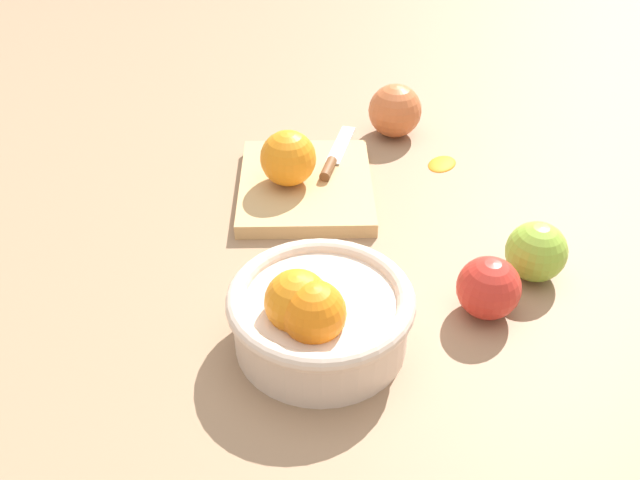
% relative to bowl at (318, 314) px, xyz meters
% --- Properties ---
extents(ground_plane, '(2.40, 2.40, 0.00)m').
position_rel_bowl_xyz_m(ground_plane, '(0.19, -0.07, -0.04)').
color(ground_plane, '#997556').
extents(bowl, '(0.19, 0.19, 0.10)m').
position_rel_bowl_xyz_m(bowl, '(0.00, 0.00, 0.00)').
color(bowl, beige).
rests_on(bowl, ground_plane).
extents(cutting_board, '(0.24, 0.21, 0.02)m').
position_rel_bowl_xyz_m(cutting_board, '(0.29, -0.04, -0.03)').
color(cutting_board, tan).
rests_on(cutting_board, ground_plane).
extents(orange_on_board, '(0.07, 0.07, 0.07)m').
position_rel_bowl_xyz_m(orange_on_board, '(0.28, -0.02, 0.01)').
color(orange_on_board, orange).
rests_on(orange_on_board, cutting_board).
extents(knife, '(0.15, 0.08, 0.01)m').
position_rel_bowl_xyz_m(knife, '(0.33, -0.09, -0.02)').
color(knife, silver).
rests_on(knife, cutting_board).
extents(apple_front_left, '(0.07, 0.07, 0.07)m').
position_rel_bowl_xyz_m(apple_front_left, '(0.01, -0.19, -0.01)').
color(apple_front_left, red).
rests_on(apple_front_left, ground_plane).
extents(apple_front_left_2, '(0.07, 0.07, 0.07)m').
position_rel_bowl_xyz_m(apple_front_left_2, '(0.06, -0.26, -0.01)').
color(apple_front_left_2, '#8EB738').
rests_on(apple_front_left_2, ground_plane).
extents(apple_front_right, '(0.08, 0.08, 0.08)m').
position_rel_bowl_xyz_m(apple_front_right, '(0.42, -0.20, -0.00)').
color(apple_front_right, '#CC6638').
rests_on(apple_front_right, ground_plane).
extents(citrus_peel, '(0.06, 0.06, 0.01)m').
position_rel_bowl_xyz_m(citrus_peel, '(0.32, -0.25, -0.04)').
color(citrus_peel, orange).
rests_on(citrus_peel, ground_plane).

